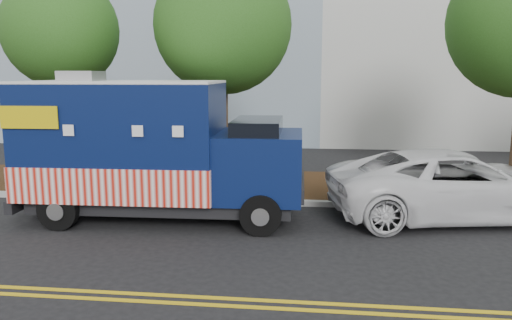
# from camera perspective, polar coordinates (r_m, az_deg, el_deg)

# --- Properties ---
(ground) EXTENTS (120.00, 120.00, 0.00)m
(ground) POSITION_cam_1_polar(r_m,az_deg,el_deg) (12.45, -1.48, -6.71)
(ground) COLOR black
(ground) RESTS_ON ground
(curb) EXTENTS (120.00, 0.18, 0.15)m
(curb) POSITION_cam_1_polar(r_m,az_deg,el_deg) (13.76, -0.66, -4.76)
(curb) COLOR #9E9E99
(curb) RESTS_ON ground
(mulch_strip) EXTENTS (120.00, 4.00, 0.15)m
(mulch_strip) POSITION_cam_1_polar(r_m,az_deg,el_deg) (15.79, 0.31, -2.85)
(mulch_strip) COLOR #301E0D
(mulch_strip) RESTS_ON ground
(centerline_near) EXTENTS (120.00, 0.10, 0.01)m
(centerline_near) POSITION_cam_1_polar(r_m,az_deg,el_deg) (8.34, -5.95, -15.34)
(centerline_near) COLOR gold
(centerline_near) RESTS_ON ground
(centerline_far) EXTENTS (120.00, 0.10, 0.01)m
(centerline_far) POSITION_cam_1_polar(r_m,az_deg,el_deg) (8.12, -6.34, -16.08)
(centerline_far) COLOR gold
(centerline_far) RESTS_ON ground
(tree_a) EXTENTS (3.61, 3.61, 6.68)m
(tree_a) POSITION_cam_1_polar(r_m,az_deg,el_deg) (17.33, -21.40, 13.55)
(tree_a) COLOR #38281C
(tree_a) RESTS_ON ground
(tree_b) EXTENTS (4.15, 4.15, 7.06)m
(tree_b) POSITION_cam_1_polar(r_m,az_deg,el_deg) (15.59, -3.81, 15.07)
(tree_b) COLOR #38281C
(tree_b) RESTS_ON ground
(sign_post) EXTENTS (0.06, 0.06, 2.40)m
(sign_post) POSITION_cam_1_polar(r_m,az_deg,el_deg) (14.59, -11.00, 0.42)
(sign_post) COLOR #473828
(sign_post) RESTS_ON ground
(food_truck) EXTENTS (6.93, 2.78, 3.61)m
(food_truck) POSITION_cam_1_polar(r_m,az_deg,el_deg) (12.46, -12.11, 0.80)
(food_truck) COLOR black
(food_truck) RESTS_ON ground
(white_car) EXTENTS (6.55, 3.90, 1.71)m
(white_car) POSITION_cam_1_polar(r_m,az_deg,el_deg) (13.21, 21.71, -2.63)
(white_car) COLOR silver
(white_car) RESTS_ON ground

